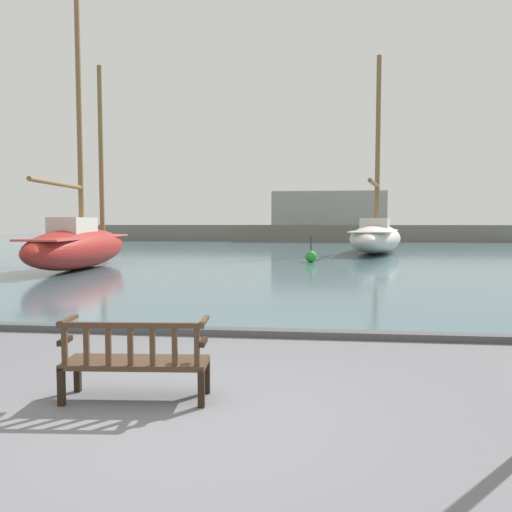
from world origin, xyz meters
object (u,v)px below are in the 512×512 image
object	(u,v)px
sailboat_outer_starboard	(80,244)
sailboat_outer_port	(376,236)
park_bench	(135,359)
channel_buoy	(311,256)

from	to	relation	value
sailboat_outer_starboard	sailboat_outer_port	world-z (taller)	sailboat_outer_port
sailboat_outer_starboard	park_bench	bearing A→B (deg)	-62.21
park_bench	sailboat_outer_port	bearing A→B (deg)	77.50
sailboat_outer_port	channel_buoy	size ratio (longest dim) A/B	10.30
sailboat_outer_port	park_bench	bearing A→B (deg)	-102.50
channel_buoy	sailboat_outer_port	bearing A→B (deg)	63.47
sailboat_outer_port	channel_buoy	world-z (taller)	sailboat_outer_port
park_bench	sailboat_outer_starboard	world-z (taller)	sailboat_outer_starboard
channel_buoy	park_bench	bearing A→B (deg)	-95.77
sailboat_outer_starboard	channel_buoy	xyz separation A→B (m)	(9.63, 4.37, -0.74)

